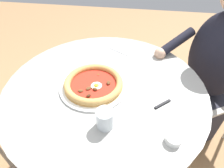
% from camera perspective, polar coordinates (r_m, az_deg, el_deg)
% --- Properties ---
extents(ground_plane, '(6.00, 6.00, 0.02)m').
position_cam_1_polar(ground_plane, '(1.56, -1.42, -20.93)').
color(ground_plane, '#9E754C').
extents(dining_table, '(1.01, 1.01, 0.73)m').
position_cam_1_polar(dining_table, '(1.06, -1.97, -6.09)').
color(dining_table, '#999993').
rests_on(dining_table, ground).
extents(pizza_on_plate, '(0.34, 0.34, 0.04)m').
position_cam_1_polar(pizza_on_plate, '(0.95, -5.52, 0.01)').
color(pizza_on_plate, white).
rests_on(pizza_on_plate, dining_table).
extents(water_glass, '(0.07, 0.07, 0.09)m').
position_cam_1_polar(water_glass, '(0.77, -2.10, -10.62)').
color(water_glass, silver).
rests_on(water_glass, dining_table).
extents(steak_knife, '(0.17, 0.14, 0.01)m').
position_cam_1_polar(steak_knife, '(0.92, 16.13, -5.13)').
color(steak_knife, silver).
rests_on(steak_knife, dining_table).
extents(ramekin_capers, '(0.06, 0.06, 0.03)m').
position_cam_1_polar(ramekin_capers, '(0.79, 17.96, -15.33)').
color(ramekin_capers, white).
rests_on(ramekin_capers, dining_table).
extents(fork_utensil, '(0.15, 0.09, 0.00)m').
position_cam_1_polar(fork_utensil, '(1.22, 1.86, 9.73)').
color(fork_utensil, '#BCBCC1').
rests_on(fork_utensil, dining_table).
extents(diner_person, '(0.58, 0.44, 1.19)m').
position_cam_1_polar(diner_person, '(1.42, 25.95, 0.72)').
color(diner_person, '#282833').
rests_on(diner_person, ground).
extents(cafe_chair_diner, '(0.57, 0.57, 0.82)m').
position_cam_1_polar(cafe_chair_diner, '(1.54, 29.41, 0.86)').
color(cafe_chair_diner, beige).
rests_on(cafe_chair_diner, ground).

